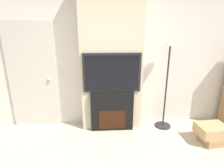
% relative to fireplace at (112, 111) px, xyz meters
% --- Properties ---
extents(wall_back, '(6.00, 0.06, 2.70)m').
position_rel_fireplace_xyz_m(wall_back, '(0.00, 0.32, 0.97)').
color(wall_back, silver).
rests_on(wall_back, ground_plane).
extents(chimney_breast, '(1.11, 0.29, 2.70)m').
position_rel_fireplace_xyz_m(chimney_breast, '(0.00, 0.15, 0.97)').
color(chimney_breast, beige).
rests_on(chimney_breast, ground_plane).
extents(fireplace, '(0.79, 0.15, 0.77)m').
position_rel_fireplace_xyz_m(fireplace, '(0.00, 0.00, 0.00)').
color(fireplace, black).
rests_on(fireplace, ground_plane).
extents(television, '(1.02, 0.07, 0.69)m').
position_rel_fireplace_xyz_m(television, '(0.00, -0.00, 0.73)').
color(television, black).
rests_on(television, fireplace).
extents(floor_lamp, '(0.30, 0.30, 1.68)m').
position_rel_fireplace_xyz_m(floor_lamp, '(1.01, 0.03, 0.76)').
color(floor_lamp, '#262628').
rests_on(floor_lamp, ground_plane).
extents(box_stack, '(0.50, 0.42, 0.30)m').
position_rel_fireplace_xyz_m(box_stack, '(1.66, -0.52, -0.22)').
color(box_stack, tan).
rests_on(box_stack, ground_plane).
extents(entry_door, '(0.89, 0.09, 1.99)m').
position_rel_fireplace_xyz_m(entry_door, '(-1.47, 0.27, 0.61)').
color(entry_door, beige).
rests_on(entry_door, ground_plane).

